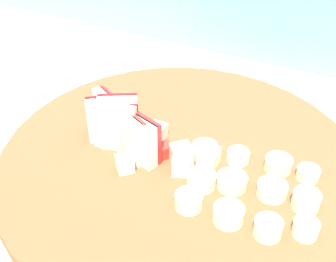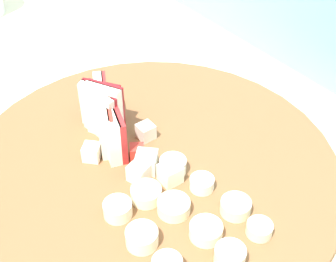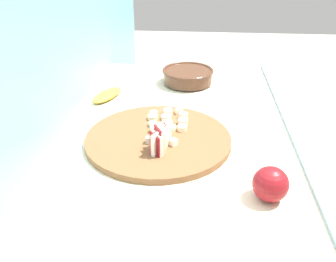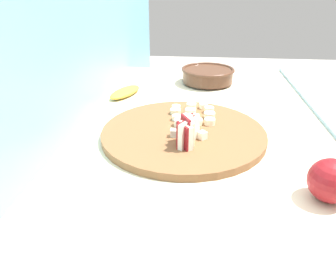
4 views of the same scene
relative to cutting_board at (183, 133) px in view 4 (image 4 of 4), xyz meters
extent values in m
cube|color=#6BADC6|center=(0.02, 0.28, -0.27)|extent=(2.40, 0.04, 1.34)
cylinder|color=brown|center=(0.00, 0.00, 0.00)|extent=(0.37, 0.37, 0.02)
cube|color=#A32323|center=(-0.07, 0.00, 0.04)|extent=(0.05, 0.03, 0.05)
cube|color=white|center=(-0.08, -0.01, 0.04)|extent=(0.05, 0.03, 0.05)
cube|color=#B22D23|center=(-0.05, -0.02, 0.03)|extent=(0.05, 0.03, 0.05)
cube|color=beige|center=(-0.05, -0.02, 0.03)|extent=(0.05, 0.03, 0.05)
cube|color=#A32323|center=(-0.04, -0.01, 0.03)|extent=(0.05, 0.02, 0.05)
cube|color=white|center=(-0.04, -0.02, 0.03)|extent=(0.05, 0.03, 0.05)
cube|color=maroon|center=(-0.07, -0.01, 0.04)|extent=(0.05, 0.01, 0.06)
cube|color=beige|center=(-0.07, -0.02, 0.04)|extent=(0.05, 0.02, 0.06)
cube|color=maroon|center=(-0.07, -0.01, 0.04)|extent=(0.04, 0.02, 0.06)
cube|color=white|center=(-0.06, -0.01, 0.04)|extent=(0.04, 0.03, 0.06)
cube|color=maroon|center=(-0.08, 0.00, 0.03)|extent=(0.04, 0.03, 0.05)
cube|color=white|center=(-0.08, -0.01, 0.03)|extent=(0.04, 0.03, 0.05)
cube|color=#EFE5CC|center=(0.03, 0.00, 0.02)|extent=(0.02, 0.02, 0.02)
cube|color=beige|center=(0.00, -0.01, 0.02)|extent=(0.03, 0.03, 0.02)
cube|color=beige|center=(-0.03, 0.02, 0.02)|extent=(0.02, 0.02, 0.02)
cube|color=#B22D23|center=(-0.02, -0.01, 0.02)|extent=(0.02, 0.02, 0.01)
cube|color=white|center=(0.01, -0.02, 0.02)|extent=(0.02, 0.02, 0.02)
cube|color=white|center=(-0.04, -0.04, 0.02)|extent=(0.02, 0.02, 0.02)
cylinder|color=#F4EAC6|center=(0.04, -0.06, 0.02)|extent=(0.03, 0.03, 0.01)
cylinder|color=#F4EAC6|center=(0.07, -0.06, 0.02)|extent=(0.03, 0.03, 0.01)
cylinder|color=#F4EAC6|center=(0.11, -0.06, 0.02)|extent=(0.02, 0.02, 0.02)
cylinder|color=white|center=(0.14, -0.05, 0.02)|extent=(0.02, 0.02, 0.01)
cylinder|color=beige|center=(0.04, -0.03, 0.01)|extent=(0.03, 0.03, 0.01)
cylinder|color=beige|center=(0.06, -0.02, 0.01)|extent=(0.03, 0.03, 0.01)
cylinder|color=#F4EAC6|center=(0.10, -0.01, 0.01)|extent=(0.03, 0.03, 0.01)
cylinder|color=#F4EAC6|center=(0.13, -0.01, 0.02)|extent=(0.03, 0.03, 0.02)
cylinder|color=white|center=(0.02, 0.01, 0.02)|extent=(0.03, 0.03, 0.02)
cylinder|color=white|center=(0.05, 0.02, 0.01)|extent=(0.02, 0.02, 0.01)
cylinder|color=beige|center=(0.09, 0.03, 0.01)|extent=(0.03, 0.03, 0.01)
cylinder|color=beige|center=(0.12, 0.03, 0.01)|extent=(0.02, 0.02, 0.01)
cylinder|color=#4C2D1E|center=(0.42, -0.06, -0.01)|extent=(0.09, 0.09, 0.01)
cylinder|color=#4C2D1E|center=(0.42, -0.06, 0.02)|extent=(0.17, 0.17, 0.04)
torus|color=#4C2D1E|center=(0.42, -0.06, 0.04)|extent=(0.18, 0.18, 0.01)
ellipsoid|color=gold|center=(0.27, 0.20, 0.00)|extent=(0.15, 0.10, 0.02)
sphere|color=maroon|center=(-0.21, -0.25, 0.03)|extent=(0.07, 0.07, 0.07)
camera|label=1|loc=(0.15, -0.33, 0.31)|focal=48.84mm
camera|label=2|loc=(0.28, -0.19, 0.34)|focal=51.08mm
camera|label=3|loc=(-0.83, -0.09, 0.48)|focal=40.07mm
camera|label=4|loc=(-0.67, -0.03, 0.32)|focal=34.54mm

